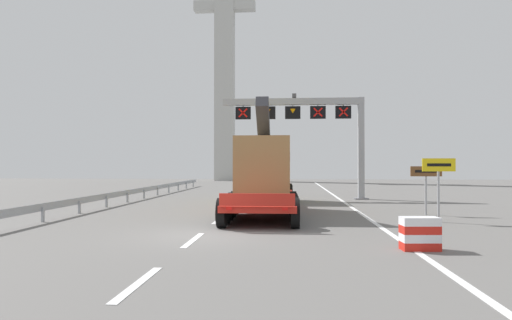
% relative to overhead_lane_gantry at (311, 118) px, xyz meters
% --- Properties ---
extents(ground, '(112.00, 112.00, 0.00)m').
position_rel_overhead_lane_gantry_xyz_m(ground, '(-4.31, -15.50, -5.50)').
color(ground, slate).
extents(lane_markings, '(0.20, 46.75, 0.01)m').
position_rel_overhead_lane_gantry_xyz_m(lane_markings, '(-4.46, 0.57, -5.49)').
color(lane_markings, silver).
rests_on(lane_markings, ground).
extents(edge_line_right, '(0.20, 63.00, 0.01)m').
position_rel_overhead_lane_gantry_xyz_m(edge_line_right, '(1.89, -3.50, -5.49)').
color(edge_line_right, silver).
rests_on(edge_line_right, ground).
extents(overhead_lane_gantry, '(9.84, 0.90, 7.17)m').
position_rel_overhead_lane_gantry_xyz_m(overhead_lane_gantry, '(0.00, 0.00, 0.00)').
color(overhead_lane_gantry, '#9EA0A5').
rests_on(overhead_lane_gantry, ground).
extents(heavy_haul_truck_red, '(3.12, 14.09, 5.30)m').
position_rel_overhead_lane_gantry_xyz_m(heavy_haul_truck_red, '(-2.72, -6.47, -3.51)').
color(heavy_haul_truck_red, red).
rests_on(heavy_haul_truck_red, ground).
extents(exit_sign_yellow, '(1.30, 0.15, 2.58)m').
position_rel_overhead_lane_gantry_xyz_m(exit_sign_yellow, '(4.52, -11.73, -3.57)').
color(exit_sign_yellow, '#9EA0A5').
rests_on(exit_sign_yellow, ground).
extents(tourist_info_sign_brown, '(1.41, 0.15, 2.25)m').
position_rel_overhead_lane_gantry_xyz_m(tourist_info_sign_brown, '(4.81, -9.14, -3.79)').
color(tourist_info_sign_brown, '#9EA0A5').
rests_on(tourist_info_sign_brown, ground).
extents(crash_barrier_striped, '(1.04, 0.58, 0.90)m').
position_rel_overhead_lane_gantry_xyz_m(crash_barrier_striped, '(2.04, -17.65, -5.05)').
color(crash_barrier_striped, red).
rests_on(crash_barrier_striped, ground).
extents(guardrail_left, '(0.13, 34.01, 0.76)m').
position_rel_overhead_lane_gantry_xyz_m(guardrail_left, '(-11.52, -0.50, -4.94)').
color(guardrail_left, '#999EA3').
rests_on(guardrail_left, ground).
extents(bridge_pylon_distant, '(9.00, 2.00, 41.30)m').
position_rel_overhead_lane_gantry_xyz_m(bridge_pylon_distant, '(-10.92, 33.38, 15.55)').
color(bridge_pylon_distant, '#B7B7B2').
rests_on(bridge_pylon_distant, ground).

